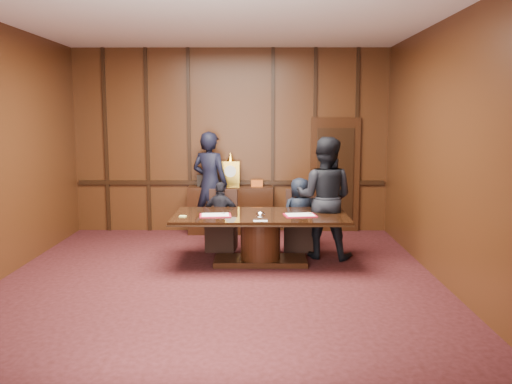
% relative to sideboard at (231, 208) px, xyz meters
% --- Properties ---
extents(room, '(7.00, 7.04, 3.50)m').
position_rel_sideboard_xyz_m(room, '(0.07, -3.12, 1.24)').
color(room, black).
rests_on(room, ground).
extents(sideboard, '(1.60, 0.45, 1.54)m').
position_rel_sideboard_xyz_m(sideboard, '(0.00, 0.00, 0.00)').
color(sideboard, black).
rests_on(sideboard, ground).
extents(conference_table, '(2.62, 1.32, 0.76)m').
position_rel_sideboard_xyz_m(conference_table, '(0.56, -2.16, 0.02)').
color(conference_table, black).
rests_on(conference_table, ground).
extents(folder_left, '(0.49, 0.38, 0.02)m').
position_rel_sideboard_xyz_m(folder_left, '(-0.11, -2.29, 0.28)').
color(folder_left, '#B4102C').
rests_on(folder_left, conference_table).
extents(folder_right, '(0.50, 0.39, 0.02)m').
position_rel_sideboard_xyz_m(folder_right, '(1.15, -2.27, 0.28)').
color(folder_right, '#B4102C').
rests_on(folder_right, conference_table).
extents(inkstand, '(0.20, 0.14, 0.12)m').
position_rel_sideboard_xyz_m(inkstand, '(0.56, -2.61, 0.33)').
color(inkstand, white).
rests_on(inkstand, conference_table).
extents(notepad, '(0.11, 0.09, 0.01)m').
position_rel_sideboard_xyz_m(notepad, '(-0.58, -2.37, 0.28)').
color(notepad, '#F2F577').
rests_on(notepad, conference_table).
extents(chair_left, '(0.53, 0.53, 0.99)m').
position_rel_sideboard_xyz_m(chair_left, '(-0.09, -1.28, -0.19)').
color(chair_left, black).
rests_on(chair_left, ground).
extents(chair_right, '(0.53, 0.53, 0.99)m').
position_rel_sideboard_xyz_m(chair_right, '(1.21, -1.28, -0.19)').
color(chair_right, black).
rests_on(chair_right, ground).
extents(signatory_left, '(0.72, 0.40, 1.15)m').
position_rel_sideboard_xyz_m(signatory_left, '(-0.09, -1.36, 0.09)').
color(signatory_left, black).
rests_on(signatory_left, ground).
extents(signatory_right, '(0.67, 0.52, 1.22)m').
position_rel_sideboard_xyz_m(signatory_right, '(1.21, -1.36, 0.13)').
color(signatory_right, black).
rests_on(signatory_right, ground).
extents(witness_left, '(0.84, 0.71, 1.94)m').
position_rel_sideboard_xyz_m(witness_left, '(-0.38, -0.16, 0.49)').
color(witness_left, black).
rests_on(witness_left, ground).
extents(witness_right, '(1.10, 0.97, 1.91)m').
position_rel_sideboard_xyz_m(witness_right, '(1.57, -1.78, 0.47)').
color(witness_right, black).
rests_on(witness_right, ground).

